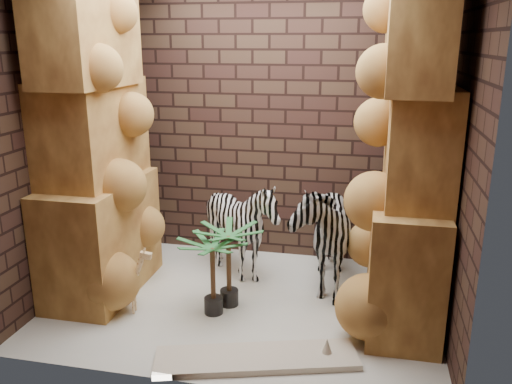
% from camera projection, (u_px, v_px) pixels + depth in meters
% --- Properties ---
extents(floor, '(3.50, 3.50, 0.00)m').
position_uv_depth(floor, '(243.00, 303.00, 4.94)').
color(floor, beige).
rests_on(floor, ground).
extents(wall_back, '(3.50, 0.00, 3.50)m').
position_uv_depth(wall_back, '(269.00, 124.00, 5.69)').
color(wall_back, '#341E19').
rests_on(wall_back, ground).
extents(wall_front, '(3.50, 0.00, 3.50)m').
position_uv_depth(wall_front, '(195.00, 182.00, 3.35)').
color(wall_front, '#341E19').
rests_on(wall_front, ground).
extents(wall_left, '(0.00, 3.00, 3.00)m').
position_uv_depth(wall_left, '(58.00, 138.00, 4.87)').
color(wall_left, '#341E19').
rests_on(wall_left, ground).
extents(wall_right, '(0.00, 3.00, 3.00)m').
position_uv_depth(wall_right, '(456.00, 154.00, 4.17)').
color(wall_right, '#341E19').
rests_on(wall_right, ground).
extents(rock_pillar_left, '(0.68, 1.30, 3.00)m').
position_uv_depth(rock_pillar_left, '(93.00, 139.00, 4.80)').
color(rock_pillar_left, '#DFAD54').
rests_on(rock_pillar_left, floor).
extents(rock_pillar_right, '(0.58, 1.25, 3.00)m').
position_uv_depth(rock_pillar_right, '(413.00, 153.00, 4.23)').
color(rock_pillar_right, '#DFAD54').
rests_on(rock_pillar_right, floor).
extents(zebra_right, '(0.76, 1.21, 1.35)m').
position_uv_depth(zebra_right, '(320.00, 221.00, 5.13)').
color(zebra_right, white).
rests_on(zebra_right, floor).
extents(zebra_left, '(0.95, 1.15, 0.98)m').
position_uv_depth(zebra_left, '(242.00, 232.00, 5.35)').
color(zebra_left, white).
rests_on(zebra_left, floor).
extents(giraffe_toy, '(0.34, 0.16, 0.64)m').
position_uv_depth(giraffe_toy, '(124.00, 280.00, 4.69)').
color(giraffe_toy, '#FFD597').
rests_on(giraffe_toy, floor).
extents(palm_front, '(0.36, 0.36, 0.78)m').
position_uv_depth(palm_front, '(229.00, 266.00, 4.79)').
color(palm_front, '#205E29').
rests_on(palm_front, floor).
extents(palm_back, '(0.36, 0.36, 0.72)m').
position_uv_depth(palm_back, '(213.00, 276.00, 4.65)').
color(palm_back, '#205E29').
rests_on(palm_back, floor).
extents(surfboard, '(1.60, 0.81, 0.05)m').
position_uv_depth(surfboard, '(257.00, 358.00, 4.03)').
color(surfboard, beige).
rests_on(surfboard, floor).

